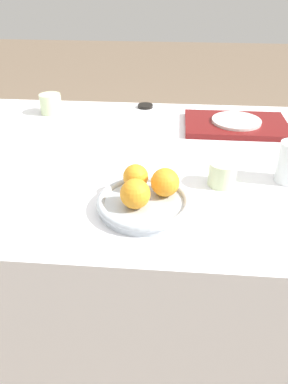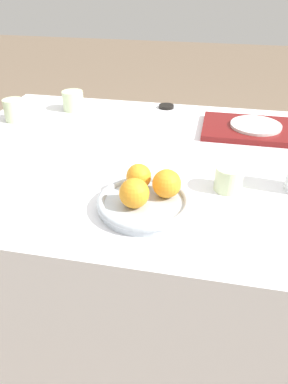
# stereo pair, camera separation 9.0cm
# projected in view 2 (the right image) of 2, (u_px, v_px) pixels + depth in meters

# --- Properties ---
(ground_plane) EXTENTS (12.00, 12.00, 0.00)m
(ground_plane) POSITION_uv_depth(u_px,v_px,m) (148.00, 315.00, 1.57)
(ground_plane) COLOR #7A6651
(table) EXTENTS (1.33, 1.00, 0.74)m
(table) POSITION_uv_depth(u_px,v_px,m) (148.00, 247.00, 1.37)
(table) COLOR white
(table) RESTS_ON ground_plane
(fruit_platter) EXTENTS (0.23, 0.23, 0.03)m
(fruit_platter) POSITION_uv_depth(u_px,v_px,m) (144.00, 204.00, 0.91)
(fruit_platter) COLOR #B2BCC6
(fruit_platter) RESTS_ON table
(orange_0) EXTENTS (0.07, 0.07, 0.07)m
(orange_0) POSITION_uv_depth(u_px,v_px,m) (134.00, 193.00, 0.88)
(orange_0) COLOR orange
(orange_0) RESTS_ON fruit_platter
(orange_1) EXTENTS (0.07, 0.07, 0.07)m
(orange_1) POSITION_uv_depth(u_px,v_px,m) (167.00, 184.00, 0.91)
(orange_1) COLOR orange
(orange_1) RESTS_ON fruit_platter
(orange_2) EXTENTS (0.06, 0.06, 0.06)m
(orange_2) POSITION_uv_depth(u_px,v_px,m) (139.00, 176.00, 0.95)
(orange_2) COLOR orange
(orange_2) RESTS_ON fruit_platter
(serving_tray) EXTENTS (0.37, 0.24, 0.02)m
(serving_tray) POSITION_uv_depth(u_px,v_px,m) (255.00, 129.00, 1.33)
(serving_tray) COLOR maroon
(serving_tray) RESTS_ON table
(side_plate) EXTENTS (0.18, 0.18, 0.01)m
(side_plate) POSITION_uv_depth(u_px,v_px,m) (256.00, 125.00, 1.32)
(side_plate) COLOR silver
(side_plate) RESTS_ON serving_tray
(cup_0) EXTENTS (0.08, 0.08, 0.08)m
(cup_0) POSITION_uv_depth(u_px,v_px,m) (73.00, 101.00, 1.50)
(cup_0) COLOR beige
(cup_0) RESTS_ON table
(cup_1) EXTENTS (0.07, 0.07, 0.07)m
(cup_1) POSITION_uv_depth(u_px,v_px,m) (229.00, 179.00, 0.98)
(cup_1) COLOR beige
(cup_1) RESTS_ON table
(cup_3) EXTENTS (0.08, 0.08, 0.08)m
(cup_3) POSITION_uv_depth(u_px,v_px,m) (14.00, 110.00, 1.40)
(cup_3) COLOR beige
(cup_3) RESTS_ON table
(soy_dish) EXTENTS (0.06, 0.06, 0.01)m
(soy_dish) POSITION_uv_depth(u_px,v_px,m) (166.00, 106.00, 1.54)
(soy_dish) COLOR black
(soy_dish) RESTS_ON table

